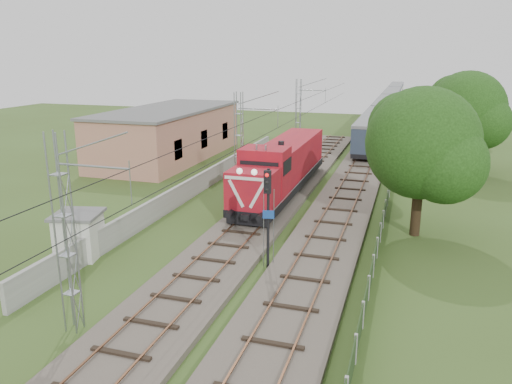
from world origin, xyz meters
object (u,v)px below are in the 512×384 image
(locomotive, at_px, (282,166))
(coach_rake, at_px, (388,103))
(relay_hut, at_px, (79,235))
(signal_post, at_px, (268,201))

(locomotive, relative_size, coach_rake, 0.21)
(relay_hut, bearing_deg, coach_rake, 79.92)
(coach_rake, height_order, signal_post, signal_post)
(coach_rake, distance_m, signal_post, 68.27)
(locomotive, bearing_deg, coach_rake, 84.77)
(signal_post, distance_m, relay_hut, 10.53)
(locomotive, bearing_deg, signal_post, -78.57)
(coach_rake, xyz_separation_m, signal_post, (-2.25, -68.22, 1.25))
(locomotive, xyz_separation_m, relay_hut, (-7.40, -15.13, -1.05))
(signal_post, height_order, relay_hut, signal_post)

